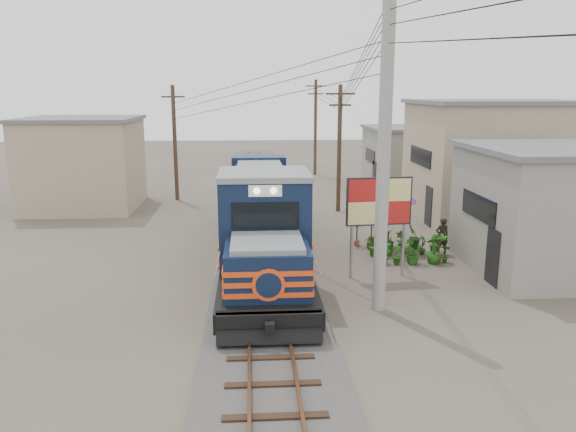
{
  "coord_description": "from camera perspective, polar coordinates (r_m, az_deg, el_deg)",
  "views": [
    {
      "loc": [
        -0.45,
        -16.78,
        6.72
      ],
      "look_at": [
        0.92,
        3.2,
        2.2
      ],
      "focal_mm": 35.0,
      "sensor_mm": 36.0,
      "label": 1
    }
  ],
  "objects": [
    {
      "name": "locomotive",
      "position": [
        22.19,
        -2.66,
        -0.25
      ],
      "size": [
        2.97,
        16.15,
        4.0
      ],
      "color": "black",
      "rests_on": "ground"
    },
    {
      "name": "track",
      "position": [
        27.55,
        -2.87,
        -0.86
      ],
      "size": [
        1.15,
        70.0,
        0.12
      ],
      "color": "#51331E",
      "rests_on": "ground"
    },
    {
      "name": "market_umbrella",
      "position": [
        24.2,
        10.24,
        2.19
      ],
      "size": [
        2.62,
        2.62,
        2.71
      ],
      "rotation": [
        0.0,
        0.0,
        0.07
      ],
      "color": "black",
      "rests_on": "ground"
    },
    {
      "name": "shophouse_left",
      "position": [
        34.39,
        -20.09,
        5.08
      ],
      "size": [
        6.3,
        6.3,
        5.2
      ],
      "color": "tan",
      "rests_on": "ground"
    },
    {
      "name": "ballast",
      "position": [
        27.6,
        -2.87,
        -1.22
      ],
      "size": [
        3.6,
        70.0,
        0.16
      ],
      "primitive_type": "cube",
      "color": "#595651",
      "rests_on": "ground"
    },
    {
      "name": "plant_nursery",
      "position": [
        23.54,
        12.06,
        -3.02
      ],
      "size": [
        3.2,
        2.96,
        1.12
      ],
      "color": "#255819",
      "rests_on": "ground"
    },
    {
      "name": "wooden_pole_mid",
      "position": [
        31.33,
        5.23,
        7.09
      ],
      "size": [
        1.6,
        0.24,
        7.0
      ],
      "color": "#4C3826",
      "rests_on": "ground"
    },
    {
      "name": "wooden_pole_far",
      "position": [
        45.18,
        2.8,
        9.17
      ],
      "size": [
        1.6,
        0.24,
        7.5
      ],
      "color": "#4C3826",
      "rests_on": "ground"
    },
    {
      "name": "power_lines",
      "position": [
        25.29,
        -3.32,
        14.61
      ],
      "size": [
        9.65,
        19.0,
        3.3
      ],
      "color": "black",
      "rests_on": "ground"
    },
    {
      "name": "wooden_pole_left",
      "position": [
        35.21,
        -11.42,
        7.51
      ],
      "size": [
        1.6,
        0.24,
        7.0
      ],
      "color": "#4C3826",
      "rests_on": "ground"
    },
    {
      "name": "ground",
      "position": [
        18.08,
        -2.24,
        -9.11
      ],
      "size": [
        120.0,
        120.0,
        0.0
      ],
      "primitive_type": "plane",
      "color": "#473F35",
      "rests_on": "ground"
    },
    {
      "name": "shophouse_front",
      "position": [
        23.52,
        26.7,
        0.66
      ],
      "size": [
        7.35,
        6.3,
        4.7
      ],
      "color": "gray",
      "rests_on": "ground"
    },
    {
      "name": "shophouse_back",
      "position": [
        40.7,
        12.51,
        5.91
      ],
      "size": [
        6.3,
        6.3,
        4.2
      ],
      "color": "gray",
      "rests_on": "ground"
    },
    {
      "name": "vendor",
      "position": [
        24.21,
        15.37,
        -1.97
      ],
      "size": [
        0.6,
        0.43,
        1.54
      ],
      "primitive_type": "imported",
      "rotation": [
        0.0,
        0.0,
        3.25
      ],
      "color": "black",
      "rests_on": "ground"
    },
    {
      "name": "billboard",
      "position": [
        20.28,
        9.24,
        1.22
      ],
      "size": [
        2.39,
        0.33,
        3.7
      ],
      "rotation": [
        0.0,
        0.0,
        0.09
      ],
      "color": "#99999E",
      "rests_on": "ground"
    },
    {
      "name": "shophouse_mid",
      "position": [
        31.77,
        20.26,
        5.41
      ],
      "size": [
        8.4,
        7.35,
        6.2
      ],
      "color": "tan",
      "rests_on": "ground"
    },
    {
      "name": "utility_pole_main",
      "position": [
        16.84,
        9.73,
        6.67
      ],
      "size": [
        0.4,
        0.4,
        10.0
      ],
      "color": "#9E9B93",
      "rests_on": "ground"
    }
  ]
}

